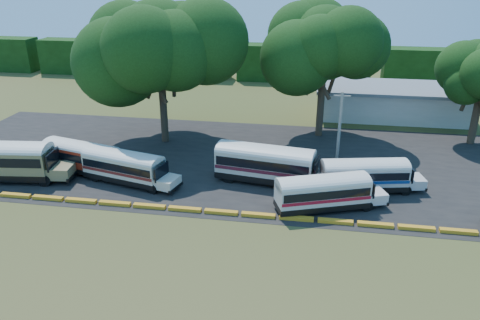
% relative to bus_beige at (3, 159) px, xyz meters
% --- Properties ---
extents(ground, '(160.00, 160.00, 0.00)m').
position_rel_bus_beige_xyz_m(ground, '(19.34, -4.05, -2.11)').
color(ground, '#334B19').
rests_on(ground, ground).
extents(asphalt_strip, '(64.00, 24.00, 0.02)m').
position_rel_bus_beige_xyz_m(asphalt_strip, '(20.34, 7.95, -2.10)').
color(asphalt_strip, black).
rests_on(asphalt_strip, ground).
extents(curb, '(53.70, 0.45, 0.30)m').
position_rel_bus_beige_xyz_m(curb, '(19.34, -3.05, -1.96)').
color(curb, gold).
rests_on(curb, ground).
extents(terminal_building, '(19.00, 9.00, 4.00)m').
position_rel_bus_beige_xyz_m(terminal_building, '(37.34, 25.95, -0.08)').
color(terminal_building, silver).
rests_on(terminal_building, ground).
extents(treeline_backdrop, '(130.00, 4.00, 6.00)m').
position_rel_bus_beige_xyz_m(treeline_backdrop, '(19.34, 43.95, 0.89)').
color(treeline_backdrop, black).
rests_on(treeline_backdrop, ground).
extents(bus_beige, '(11.46, 4.05, 3.69)m').
position_rel_bus_beige_xyz_m(bus_beige, '(0.00, 0.00, 0.00)').
color(bus_beige, black).
rests_on(bus_beige, ground).
extents(bus_red, '(9.58, 4.54, 3.06)m').
position_rel_bus_beige_xyz_m(bus_red, '(6.33, 2.67, -0.36)').
color(bus_red, black).
rests_on(bus_red, ground).
extents(bus_cream_west, '(9.54, 4.48, 3.05)m').
position_rel_bus_beige_xyz_m(bus_cream_west, '(11.18, 1.23, -0.39)').
color(bus_cream_west, black).
rests_on(bus_cream_west, ground).
extents(bus_cream_east, '(11.05, 4.20, 3.54)m').
position_rel_bus_beige_xyz_m(bus_cream_east, '(23.83, 3.37, -0.11)').
color(bus_cream_east, black).
rests_on(bus_cream_east, ground).
extents(bus_white_red, '(9.32, 5.28, 3.00)m').
position_rel_bus_beige_xyz_m(bus_white_red, '(28.93, -0.97, -0.42)').
color(bus_white_red, black).
rests_on(bus_white_red, ground).
extents(bus_white_blue, '(9.30, 4.03, 2.97)m').
position_rel_bus_beige_xyz_m(bus_white_blue, '(32.51, 3.03, -0.43)').
color(bus_white_blue, black).
rests_on(bus_white_blue, ground).
extents(tree_west, '(12.58, 12.58, 15.39)m').
position_rel_bus_beige_xyz_m(tree_west, '(11.30, 12.29, 8.63)').
color(tree_west, '#3D2A1E').
rests_on(tree_west, ground).
extents(tree_center, '(10.93, 10.93, 14.57)m').
position_rel_bus_beige_xyz_m(tree_center, '(28.37, 17.05, 8.41)').
color(tree_center, '#3D2A1E').
rests_on(tree_center, ground).
extents(utility_pole, '(1.60, 0.30, 7.46)m').
position_rel_bus_beige_xyz_m(utility_pole, '(30.19, 8.38, 1.73)').
color(utility_pole, gray).
rests_on(utility_pole, ground).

